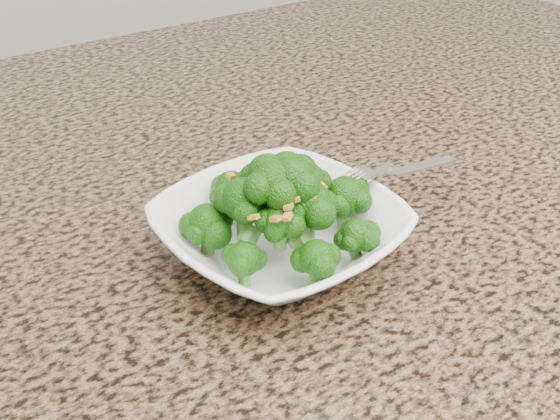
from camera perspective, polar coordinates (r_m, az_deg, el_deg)
granite_counter at (r=0.72m, az=-4.43°, el=-0.03°), size 1.64×1.04×0.03m
bowl at (r=0.61m, az=0.00°, el=-1.95°), size 0.23×0.23×0.05m
broccoli_pile at (r=0.58m, az=0.00°, el=2.72°), size 0.18×0.18×0.07m
garlic_topping at (r=0.57m, az=0.00°, el=5.86°), size 0.11×0.11×0.01m
fork at (r=0.65m, az=8.46°, el=3.18°), size 0.17×0.06×0.01m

